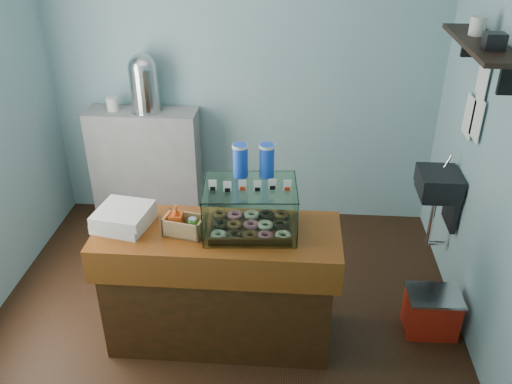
# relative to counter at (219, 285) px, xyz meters

# --- Properties ---
(ground) EXTENTS (3.50, 3.50, 0.00)m
(ground) POSITION_rel_counter_xyz_m (0.00, 0.25, -0.46)
(ground) COLOR black
(ground) RESTS_ON ground
(room_shell) EXTENTS (3.54, 3.04, 2.82)m
(room_shell) POSITION_rel_counter_xyz_m (0.03, 0.26, 1.25)
(room_shell) COLOR #7AAAB2
(room_shell) RESTS_ON ground
(counter) EXTENTS (1.60, 0.60, 0.90)m
(counter) POSITION_rel_counter_xyz_m (0.00, 0.00, 0.00)
(counter) COLOR #47210D
(counter) RESTS_ON ground
(back_shelf) EXTENTS (1.00, 0.32, 1.10)m
(back_shelf) POSITION_rel_counter_xyz_m (-0.90, 1.57, 0.09)
(back_shelf) COLOR #959497
(back_shelf) RESTS_ON ground
(display_case) EXTENTS (0.62, 0.47, 0.54)m
(display_case) POSITION_rel_counter_xyz_m (0.22, 0.07, 0.61)
(display_case) COLOR #351E0F
(display_case) RESTS_ON counter
(condiment_crate) EXTENTS (0.28, 0.20, 0.20)m
(condiment_crate) POSITION_rel_counter_xyz_m (-0.22, -0.04, 0.51)
(condiment_crate) COLOR tan
(condiment_crate) RESTS_ON counter
(pastry_boxes) EXTENTS (0.39, 0.39, 0.13)m
(pastry_boxes) POSITION_rel_counter_xyz_m (-0.62, 0.02, 0.51)
(pastry_boxes) COLOR silver
(pastry_boxes) RESTS_ON counter
(coffee_urn) EXTENTS (0.28, 0.28, 0.52)m
(coffee_urn) POSITION_rel_counter_xyz_m (-0.85, 1.58, 0.91)
(coffee_urn) COLOR silver
(coffee_urn) RESTS_ON back_shelf
(red_cooler) EXTENTS (0.38, 0.29, 0.33)m
(red_cooler) POSITION_rel_counter_xyz_m (1.51, 0.17, -0.29)
(red_cooler) COLOR red
(red_cooler) RESTS_ON ground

